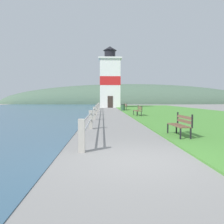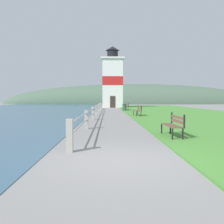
{
  "view_description": "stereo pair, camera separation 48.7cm",
  "coord_description": "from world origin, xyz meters",
  "px_view_note": "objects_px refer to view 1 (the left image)",
  "views": [
    {
      "loc": [
        -0.83,
        -5.94,
        1.49
      ],
      "look_at": [
        0.04,
        16.82,
        0.3
      ],
      "focal_mm": 40.0,
      "sensor_mm": 36.0,
      "label": 1
    },
    {
      "loc": [
        -0.35,
        -5.95,
        1.49
      ],
      "look_at": [
        0.04,
        16.82,
        0.3
      ],
      "focal_mm": 40.0,
      "sensor_mm": 36.0,
      "label": 2
    }
  ],
  "objects_px": {
    "lighthouse": "(110,80)",
    "park_bench_far": "(125,106)",
    "park_bench_near": "(181,124)",
    "park_bench_midway": "(138,110)",
    "trash_bin": "(123,108)"
  },
  "relations": [
    {
      "from": "park_bench_far",
      "to": "lighthouse",
      "type": "relative_size",
      "value": 0.18
    },
    {
      "from": "park_bench_near",
      "to": "trash_bin",
      "type": "xyz_separation_m",
      "value": [
        -0.48,
        21.29,
        -0.11
      ]
    },
    {
      "from": "park_bench_far",
      "to": "trash_bin",
      "type": "height_order",
      "value": "park_bench_far"
    },
    {
      "from": "lighthouse",
      "to": "park_bench_far",
      "type": "bearing_deg",
      "value": -81.98
    },
    {
      "from": "park_bench_midway",
      "to": "lighthouse",
      "type": "height_order",
      "value": "lighthouse"
    },
    {
      "from": "park_bench_near",
      "to": "park_bench_far",
      "type": "relative_size",
      "value": 0.84
    },
    {
      "from": "park_bench_far",
      "to": "trash_bin",
      "type": "xyz_separation_m",
      "value": [
        -0.38,
        -2.08,
        -0.12
      ]
    },
    {
      "from": "park_bench_midway",
      "to": "park_bench_far",
      "type": "relative_size",
      "value": 0.98
    },
    {
      "from": "park_bench_midway",
      "to": "trash_bin",
      "type": "xyz_separation_m",
      "value": [
        -0.57,
        9.25,
        -0.12
      ]
    },
    {
      "from": "park_bench_near",
      "to": "park_bench_far",
      "type": "height_order",
      "value": "same"
    },
    {
      "from": "park_bench_midway",
      "to": "lighthouse",
      "type": "xyz_separation_m",
      "value": [
        -1.79,
        22.64,
        4.22
      ]
    },
    {
      "from": "park_bench_far",
      "to": "lighthouse",
      "type": "xyz_separation_m",
      "value": [
        -1.59,
        11.31,
        4.22
      ]
    },
    {
      "from": "lighthouse",
      "to": "trash_bin",
      "type": "bearing_deg",
      "value": -84.81
    },
    {
      "from": "park_bench_near",
      "to": "lighthouse",
      "type": "relative_size",
      "value": 0.15
    },
    {
      "from": "park_bench_midway",
      "to": "park_bench_far",
      "type": "xyz_separation_m",
      "value": [
        -0.19,
        11.33,
        0.0
      ]
    }
  ]
}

